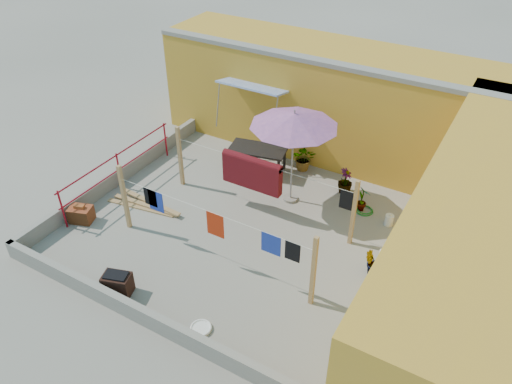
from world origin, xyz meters
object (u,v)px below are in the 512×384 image
brazier (118,284)px  plant_back_a (304,158)px  patio_umbrella (294,120)px  water_jug_b (389,220)px  outdoor_table (258,150)px  green_hose (364,210)px  water_jug_a (384,257)px  brick_stack (81,214)px  white_basin (201,328)px

brazier → plant_back_a: 6.53m
patio_umbrella → water_jug_b: 3.46m
brazier → plant_back_a: size_ratio=0.88×
outdoor_table → brazier: outdoor_table is taller
patio_umbrella → green_hose: size_ratio=5.74×
green_hose → water_jug_a: bearing=-57.2°
outdoor_table → plant_back_a: (1.12, 0.74, -0.30)m
plant_back_a → green_hose: bearing=-24.5°
brick_stack → brazier: brazier is taller
patio_umbrella → water_jug_a: 3.85m
outdoor_table → plant_back_a: size_ratio=2.29×
patio_umbrella → white_basin: 5.36m
water_jug_a → green_hose: bearing=122.8°
outdoor_table → water_jug_b: (4.10, -0.52, -0.54)m
patio_umbrella → water_jug_b: bearing=6.0°
white_basin → water_jug_a: size_ratio=1.21×
patio_umbrella → plant_back_a: size_ratio=3.53×
water_jug_b → plant_back_a: 3.25m
white_basin → green_hose: (1.45, 5.31, -0.01)m
patio_umbrella → outdoor_table: patio_umbrella is taller
brazier → water_jug_a: bearing=39.3°
outdoor_table → water_jug_a: size_ratio=4.87×
brick_stack → green_hose: size_ratio=1.41×
brick_stack → water_jug_b: bearing=29.0°
water_jug_b → brazier: bearing=-129.7°
brick_stack → water_jug_a: 7.50m
water_jug_a → outdoor_table: bearing=156.8°
brick_stack → plant_back_a: size_ratio=0.87×
water_jug_b → green_hose: (-0.72, 0.23, -0.12)m
patio_umbrella → outdoor_table: (-1.47, 0.79, -1.69)m
outdoor_table → water_jug_b: size_ratio=5.17×
brazier → water_jug_b: 6.68m
water_jug_a → water_jug_b: 1.41m
white_basin → plant_back_a: plant_back_a is taller
brazier → white_basin: brazier is taller
white_basin → plant_back_a: bearing=97.3°
water_jug_a → plant_back_a: bearing=141.3°
brazier → green_hose: brazier is taller
green_hose → brazier: bearing=-123.5°
brick_stack → patio_umbrella: bearing=40.0°
patio_umbrella → outdoor_table: size_ratio=1.54×
brazier → plant_back_a: plant_back_a is taller
patio_umbrella → water_jug_b: patio_umbrella is taller
patio_umbrella → brick_stack: (-4.16, -3.49, -2.17)m
brick_stack → green_hose: brick_stack is taller
water_jug_a → patio_umbrella: bearing=159.5°
white_basin → green_hose: white_basin is taller
brazier → brick_stack: bearing=151.4°
patio_umbrella → green_hose: 3.07m
white_basin → green_hose: 5.50m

